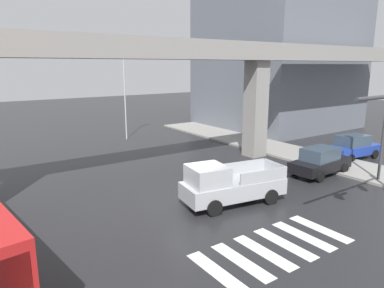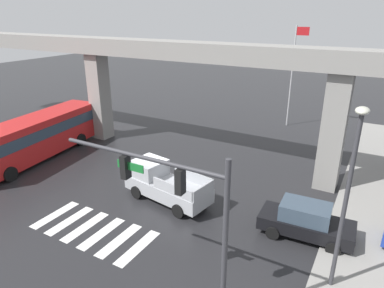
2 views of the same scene
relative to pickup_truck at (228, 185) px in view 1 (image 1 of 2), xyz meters
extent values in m
plane|color=#232326|center=(-1.33, 1.13, -0.99)|extent=(120.00, 120.00, 0.00)
cube|color=silver|center=(-4.08, -4.25, -0.98)|extent=(0.55, 2.80, 0.01)
cube|color=silver|center=(-2.98, -4.25, -0.98)|extent=(0.55, 2.80, 0.01)
cube|color=silver|center=(-1.88, -4.25, -0.98)|extent=(0.55, 2.80, 0.01)
cube|color=silver|center=(-0.78, -4.25, -0.98)|extent=(0.55, 2.80, 0.01)
cube|color=silver|center=(0.32, -4.25, -0.98)|extent=(0.55, 2.80, 0.01)
cube|color=silver|center=(1.42, -4.25, -0.98)|extent=(0.55, 2.80, 0.01)
cube|color=gray|center=(-1.33, 6.12, 6.62)|extent=(52.90, 2.03, 1.20)
cube|color=gray|center=(7.75, 6.12, 2.51)|extent=(1.30, 1.30, 7.00)
cube|color=gray|center=(10.62, 3.13, -0.91)|extent=(4.00, 36.00, 0.15)
cube|color=#A8AAAF|center=(0.30, -0.05, -0.21)|extent=(5.34, 2.68, 0.80)
cube|color=#A8AAAF|center=(-1.13, 0.18, 0.64)|extent=(1.95, 1.99, 0.90)
cube|color=#3F5160|center=(-1.60, 0.26, 0.64)|extent=(0.36, 1.67, 0.77)
cube|color=#A8AAAF|center=(1.29, -1.09, 0.49)|extent=(2.63, 0.52, 0.60)
cube|color=#A8AAAF|center=(1.57, 0.63, 0.49)|extent=(2.63, 0.52, 0.60)
cube|color=#A8AAAF|center=(2.77, -0.44, 0.49)|extent=(0.37, 1.74, 0.60)
cylinder|color=black|center=(-1.41, -0.69, -0.61)|extent=(0.79, 0.40, 0.76)
cylinder|color=black|center=(-1.12, 1.09, -0.61)|extent=(0.79, 0.40, 0.76)
cylinder|color=black|center=(1.72, -1.19, -0.61)|extent=(0.79, 0.40, 0.76)
cylinder|color=black|center=(2.00, 0.59, -0.61)|extent=(0.79, 0.40, 0.76)
cube|color=black|center=(7.81, 0.39, -0.35)|extent=(4.39, 1.99, 0.64)
cube|color=#384756|center=(7.71, 0.39, 0.35)|extent=(2.31, 1.61, 0.76)
cylinder|color=black|center=(9.09, 1.33, -0.67)|extent=(0.65, 0.27, 0.64)
cylinder|color=black|center=(9.19, -0.40, -0.67)|extent=(0.65, 0.27, 0.64)
cylinder|color=black|center=(6.43, 1.18, -0.67)|extent=(0.65, 0.27, 0.64)
cylinder|color=black|center=(6.53, -0.54, -0.67)|extent=(0.65, 0.27, 0.64)
cube|color=#1E3899|center=(13.20, 1.49, -0.35)|extent=(4.45, 2.15, 0.64)
cube|color=#384756|center=(13.10, 1.50, 0.35)|extent=(2.37, 1.70, 0.76)
cylinder|color=black|center=(14.60, 2.23, -0.67)|extent=(0.66, 0.30, 0.64)
cylinder|color=black|center=(14.44, 0.51, -0.67)|extent=(0.66, 0.30, 0.64)
cylinder|color=black|center=(11.95, 2.48, -0.67)|extent=(0.66, 0.30, 0.64)
cylinder|color=black|center=(11.79, 0.76, -0.67)|extent=(0.66, 0.30, 0.64)
cylinder|color=silver|center=(2.38, 17.18, 3.51)|extent=(0.12, 0.12, 9.00)
cube|color=red|center=(2.93, 17.18, 7.51)|extent=(1.10, 0.04, 0.70)
camera|label=1|loc=(-10.64, -12.31, 5.69)|focal=32.81mm
camera|label=2|loc=(9.92, -14.19, 9.05)|focal=32.07mm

